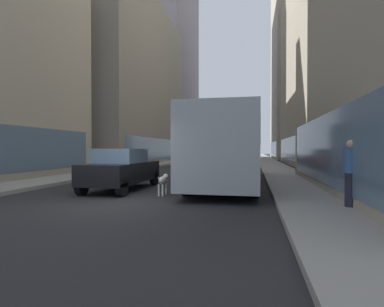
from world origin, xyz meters
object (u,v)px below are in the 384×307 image
at_px(transit_bus, 230,145).
at_px(car_red_coupe, 241,158).
at_px(dalmatian_dog, 163,180).
at_px(car_grey_wagon, 191,158).
at_px(car_black_suv, 122,169).
at_px(pedestrian_with_handbag, 351,173).

relative_size(transit_bus, car_red_coupe, 2.44).
bearing_deg(transit_bus, dalmatian_dog, -115.65).
bearing_deg(car_grey_wagon, transit_bus, -69.32).
xyz_separation_m(car_grey_wagon, car_black_suv, (0.00, -13.70, 0.00)).
bearing_deg(car_red_coupe, pedestrian_with_handbag, -79.55).
relative_size(car_grey_wagon, car_black_suv, 0.96).
bearing_deg(car_red_coupe, transit_bus, -90.00).
bearing_deg(pedestrian_with_handbag, car_red_coupe, 100.45).
distance_m(car_grey_wagon, car_black_suv, 13.70).
bearing_deg(car_red_coupe, car_black_suv, -103.95).
distance_m(car_grey_wagon, dalmatian_dog, 14.89).
relative_size(car_grey_wagon, pedestrian_with_handbag, 2.42).
height_order(car_black_suv, pedestrian_with_handbag, pedestrian_with_handbag).
distance_m(car_red_coupe, car_black_suv, 16.59).
bearing_deg(car_grey_wagon, dalmatian_dog, -82.25).
height_order(car_red_coupe, car_grey_wagon, same).
distance_m(transit_bus, car_black_suv, 5.15).
xyz_separation_m(car_black_suv, dalmatian_dog, (2.01, -1.05, -0.31)).
relative_size(transit_bus, dalmatian_dog, 11.98).
xyz_separation_m(car_red_coupe, pedestrian_with_handbag, (3.50, -19.00, 0.19)).
height_order(transit_bus, pedestrian_with_handbag, transit_bus).
height_order(transit_bus, dalmatian_dog, transit_bus).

